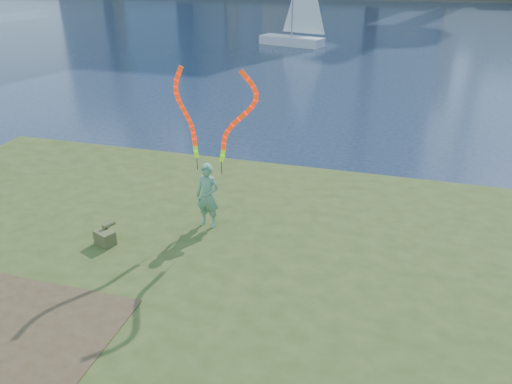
% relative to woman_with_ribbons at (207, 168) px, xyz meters
% --- Properties ---
extents(ground, '(320.00, 320.00, 0.00)m').
position_rel_woman_with_ribbons_xyz_m(ground, '(0.42, -1.27, -2.23)').
color(ground, '#19263F').
rests_on(ground, ground).
extents(grassy_knoll, '(20.00, 18.00, 0.80)m').
position_rel_woman_with_ribbons_xyz_m(grassy_knoll, '(0.42, -3.56, -1.89)').
color(grassy_knoll, '#384719').
rests_on(grassy_knoll, ground).
extents(dirt_patch, '(3.20, 3.00, 0.02)m').
position_rel_woman_with_ribbons_xyz_m(dirt_patch, '(-1.78, -4.47, -1.42)').
color(dirt_patch, '#47331E').
rests_on(dirt_patch, grassy_knoll).
extents(woman_with_ribbons, '(1.99, 0.46, 3.92)m').
position_rel_woman_with_ribbons_xyz_m(woman_with_ribbons, '(0.00, 0.00, 0.00)').
color(woman_with_ribbons, '#116F2F').
rests_on(woman_with_ribbons, grassy_knoll).
extents(canvas_bag, '(0.51, 0.58, 0.41)m').
position_rel_woman_with_ribbons_xyz_m(canvas_bag, '(-1.87, -1.39, -1.26)').
color(canvas_bag, '#474D26').
rests_on(canvas_bag, grassy_knoll).
extents(sailboat, '(5.32, 2.94, 8.04)m').
position_rel_woman_with_ribbons_xyz_m(sailboat, '(-4.32, 29.80, -0.85)').
color(sailboat, silver).
rests_on(sailboat, ground).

